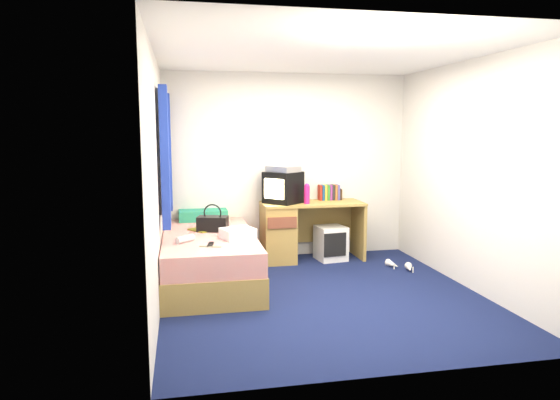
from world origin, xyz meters
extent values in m
plane|color=#0C1438|center=(0.00, 0.00, 0.00)|extent=(3.40, 3.40, 0.00)
plane|color=white|center=(0.00, 0.00, 2.40)|extent=(3.40, 3.40, 0.00)
plane|color=silver|center=(0.00, 1.70, 1.20)|extent=(3.20, 0.00, 3.20)
plane|color=silver|center=(0.00, -1.70, 1.20)|extent=(3.20, 0.00, 3.20)
plane|color=silver|center=(-1.60, 0.00, 1.20)|extent=(0.00, 3.40, 3.40)
plane|color=silver|center=(1.60, 0.00, 1.20)|extent=(0.00, 3.40, 3.40)
cube|color=#AD8F48|center=(-1.10, 0.70, 0.15)|extent=(1.00, 2.00, 0.30)
cube|color=brown|center=(-0.60, 0.30, 0.16)|extent=(0.02, 0.70, 0.18)
cube|color=white|center=(-1.10, 0.70, 0.42)|extent=(0.98, 1.98, 0.24)
cube|color=#167192|center=(-1.12, 1.60, 0.61)|extent=(0.61, 0.39, 0.13)
cube|color=#AD8F48|center=(0.27, 1.42, 0.73)|extent=(1.30, 0.55, 0.03)
cube|color=#AD8F48|center=(-0.18, 1.42, 0.36)|extent=(0.40, 0.52, 0.72)
cube|color=#AD8F48|center=(0.90, 1.42, 0.36)|extent=(0.04, 0.52, 0.72)
cube|color=#AD8F48|center=(0.52, 1.67, 0.45)|extent=(0.78, 0.03, 0.55)
cube|color=white|center=(0.50, 1.35, 0.22)|extent=(0.40, 0.40, 0.44)
cube|color=black|center=(-0.11, 1.44, 0.95)|extent=(0.54, 0.54, 0.40)
cube|color=#FFE6A1|center=(-0.25, 1.32, 0.95)|extent=(0.21, 0.24, 0.25)
cube|color=silver|center=(-0.11, 1.44, 1.18)|extent=(0.44, 0.47, 0.07)
cube|color=maroon|center=(0.42, 1.60, 0.85)|extent=(0.03, 0.13, 0.20)
cube|color=navy|center=(0.45, 1.60, 0.85)|extent=(0.03, 0.13, 0.20)
cube|color=gold|center=(0.49, 1.60, 0.85)|extent=(0.03, 0.13, 0.20)
cube|color=#337F33|center=(0.52, 1.60, 0.85)|extent=(0.03, 0.13, 0.20)
cube|color=#7F337F|center=(0.56, 1.60, 0.85)|extent=(0.03, 0.13, 0.20)
cube|color=#262626|center=(0.59, 1.60, 0.85)|extent=(0.03, 0.13, 0.20)
cube|color=#B26633|center=(0.63, 1.60, 0.85)|extent=(0.03, 0.13, 0.20)
cube|color=#4C4C99|center=(0.66, 1.60, 0.85)|extent=(0.03, 0.13, 0.20)
cube|color=#322210|center=(0.71, 1.60, 0.82)|extent=(0.04, 0.12, 0.14)
cylinder|color=#D01D70|center=(0.17, 1.31, 0.86)|extent=(0.08, 0.08, 0.23)
cylinder|color=white|center=(0.18, 1.48, 0.84)|extent=(0.05, 0.05, 0.17)
cube|color=black|center=(-1.04, 0.86, 0.62)|extent=(0.37, 0.27, 0.17)
torus|color=black|center=(-1.04, 0.86, 0.75)|extent=(0.20, 0.07, 0.20)
cube|color=white|center=(-0.81, 0.42, 0.59)|extent=(0.39, 0.36, 0.11)
cube|color=yellow|center=(-1.16, 0.92, 0.55)|extent=(0.33, 0.35, 0.01)
cylinder|color=silver|center=(-1.36, 0.34, 0.58)|extent=(0.20, 0.18, 0.07)
cube|color=gold|center=(-1.11, 0.10, 0.55)|extent=(0.23, 0.13, 0.01)
cube|color=black|center=(-1.11, 0.15, 0.55)|extent=(0.08, 0.17, 0.02)
cube|color=silver|center=(-1.58, 0.90, 1.45)|extent=(0.02, 0.90, 1.10)
cube|color=white|center=(-1.57, 0.90, 2.04)|extent=(0.06, 1.06, 0.08)
cube|color=white|center=(-1.57, 0.90, 0.86)|extent=(0.06, 1.06, 0.08)
cube|color=navy|center=(-1.53, 0.31, 1.40)|extent=(0.08, 0.24, 1.40)
cube|color=navy|center=(-1.53, 1.49, 1.40)|extent=(0.08, 0.24, 1.40)
cone|color=white|center=(1.14, 0.83, 0.04)|extent=(0.13, 0.23, 0.09)
cone|color=white|center=(1.26, 0.64, 0.04)|extent=(0.16, 0.24, 0.09)
camera|label=1|loc=(-1.37, -4.71, 1.68)|focal=32.00mm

